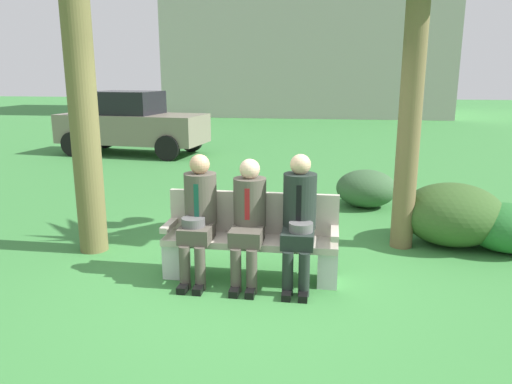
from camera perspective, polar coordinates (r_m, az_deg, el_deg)
ground_plane at (r=5.12m, az=-1.50°, el=-10.96°), size 80.00×80.00×0.00m
park_bench at (r=5.23m, az=-0.57°, el=-5.48°), size 1.83×0.44×0.90m
seated_man_left at (r=5.12m, az=-6.72°, el=-2.28°), size 0.34×0.72×1.32m
seated_man_middle at (r=5.02m, az=-0.89°, el=-2.69°), size 0.34×0.72×1.29m
seated_man_right at (r=4.95m, az=5.03°, el=-2.63°), size 0.34×0.72×1.35m
shrub_near_bench at (r=8.20m, az=12.71°, el=0.41°), size 0.97×0.89×0.61m
shrub_mid_lawn at (r=6.69m, az=21.90°, el=-2.42°), size 1.26×1.16×0.79m
shrub_far_lawn at (r=6.74m, az=27.16°, el=-3.70°), size 0.95×0.87×0.59m
parked_car_near at (r=13.74m, az=-14.31°, el=7.79°), size 4.05×2.07×1.68m
building_backdrop at (r=28.42m, az=6.20°, el=20.73°), size 14.93×8.49×11.35m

